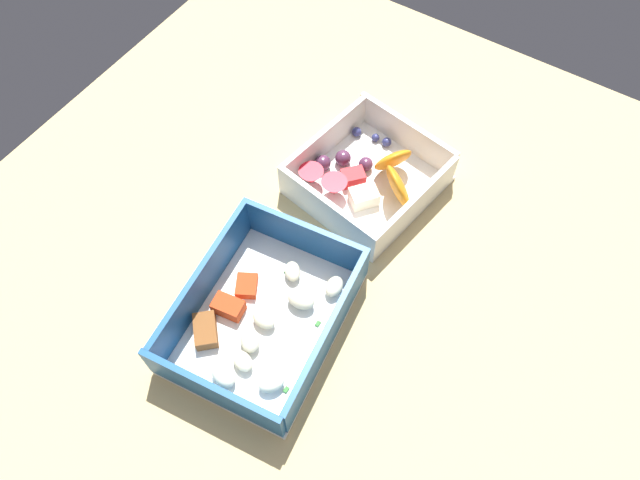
# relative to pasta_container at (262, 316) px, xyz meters

# --- Properties ---
(table_surface) EXTENTS (0.80, 0.80, 0.02)m
(table_surface) POSITION_rel_pasta_container_xyz_m (0.11, -0.01, -0.03)
(table_surface) COLOR tan
(table_surface) RESTS_ON ground
(pasta_container) EXTENTS (0.21, 0.17, 0.06)m
(pasta_container) POSITION_rel_pasta_container_xyz_m (0.00, 0.00, 0.00)
(pasta_container) COLOR white
(pasta_container) RESTS_ON table_surface
(fruit_bowl) EXTENTS (0.17, 0.16, 0.06)m
(fruit_bowl) POSITION_rel_pasta_container_xyz_m (0.21, 0.00, 0.00)
(fruit_bowl) COLOR white
(fruit_bowl) RESTS_ON table_surface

